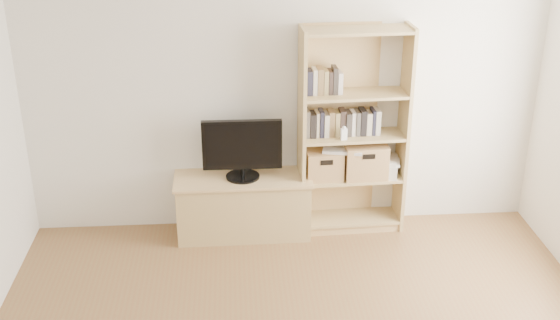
{
  "coord_description": "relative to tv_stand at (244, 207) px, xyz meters",
  "views": [
    {
      "loc": [
        -0.45,
        -3.25,
        3.18
      ],
      "look_at": [
        -0.08,
        1.9,
        0.88
      ],
      "focal_mm": 45.0,
      "sensor_mm": 36.0,
      "label": 1
    }
  ],
  "objects": [
    {
      "name": "tv_stand",
      "position": [
        0.0,
        0.0,
        0.0
      ],
      "size": [
        1.17,
        0.45,
        0.53
      ],
      "primitive_type": "cube",
      "rotation": [
        0.0,
        0.0,
        0.01
      ],
      "color": "tan",
      "rests_on": "floor"
    },
    {
      "name": "magazine_stack",
      "position": [
        1.28,
        0.06,
        0.32
      ],
      "size": [
        0.26,
        0.32,
        0.13
      ],
      "primitive_type": "cube",
      "rotation": [
        0.0,
        0.0,
        -0.25
      ],
      "color": "silver",
      "rests_on": "bookshelf"
    },
    {
      "name": "books_row_mid",
      "position": [
        0.96,
        0.07,
        0.76
      ],
      "size": [
        0.87,
        0.22,
        0.23
      ],
      "primitive_type": "cube",
      "rotation": [
        0.0,
        0.0,
        0.06
      ],
      "color": "#4C4742",
      "rests_on": "bookshelf"
    },
    {
      "name": "basket_right",
      "position": [
        1.08,
        0.05,
        0.4
      ],
      "size": [
        0.39,
        0.32,
        0.31
      ],
      "primitive_type": "cube",
      "rotation": [
        0.0,
        0.0,
        0.04
      ],
      "color": "olive",
      "rests_on": "bookshelf"
    },
    {
      "name": "books_row_upper",
      "position": [
        0.76,
        0.06,
        1.13
      ],
      "size": [
        0.42,
        0.19,
        0.21
      ],
      "primitive_type": "cube",
      "rotation": [
        0.0,
        0.0,
        0.1
      ],
      "color": "#4C4742",
      "rests_on": "bookshelf"
    },
    {
      "name": "laptop",
      "position": [
        0.88,
        0.03,
        0.52
      ],
      "size": [
        0.38,
        0.31,
        0.03
      ],
      "primitive_type": "cube",
      "rotation": [
        0.0,
        0.0,
        -0.22
      ],
      "color": "white",
      "rests_on": "basket_left"
    },
    {
      "name": "basket_left",
      "position": [
        0.72,
        0.03,
        0.38
      ],
      "size": [
        0.33,
        0.27,
        0.26
      ],
      "primitive_type": "cube",
      "rotation": [
        0.0,
        0.0,
        0.04
      ],
      "color": "olive",
      "rests_on": "bookshelf"
    },
    {
      "name": "television",
      "position": [
        0.0,
        0.0,
        0.56
      ],
      "size": [
        0.68,
        0.06,
        0.54
      ],
      "primitive_type": "cube",
      "rotation": [
        0.0,
        0.0,
        -0.01
      ],
      "color": "black",
      "rests_on": "tv_stand"
    },
    {
      "name": "bookshelf",
      "position": [
        0.96,
        0.05,
        0.66
      ],
      "size": [
        0.95,
        0.38,
        1.86
      ],
      "primitive_type": "cube",
      "rotation": [
        0.0,
        0.0,
        0.05
      ],
      "color": "tan",
      "rests_on": "floor"
    },
    {
      "name": "back_wall",
      "position": [
        0.38,
        0.22,
        1.03
      ],
      "size": [
        4.5,
        0.02,
        2.6
      ],
      "primitive_type": "cube",
      "color": "silver",
      "rests_on": "floor"
    },
    {
      "name": "baby_monitor",
      "position": [
        0.87,
        -0.06,
        0.69
      ],
      "size": [
        0.06,
        0.04,
        0.1
      ],
      "primitive_type": "cube",
      "rotation": [
        0.0,
        0.0,
        0.18
      ],
      "color": "white",
      "rests_on": "bookshelf"
    }
  ]
}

